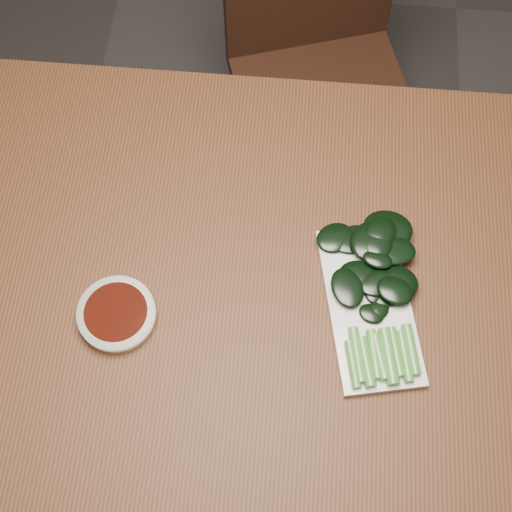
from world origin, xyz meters
name	(u,v)px	position (x,y,z in m)	size (l,w,h in m)	color
ground	(251,396)	(0.00, 0.00, 0.00)	(6.00, 6.00, 0.00)	#322F2F
table	(248,299)	(0.00, 0.00, 0.68)	(1.40, 0.80, 0.75)	#472714
chair_far	(319,64)	(0.10, 0.66, 0.49)	(0.49, 0.49, 0.89)	black
sauce_bowl	(117,315)	(-0.19, -0.08, 0.76)	(0.12, 0.12, 0.03)	silver
serving_plate	(369,306)	(0.19, -0.03, 0.76)	(0.18, 0.29, 0.01)	silver
gai_lan	(377,279)	(0.20, 0.01, 0.78)	(0.18, 0.30, 0.03)	#478F31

